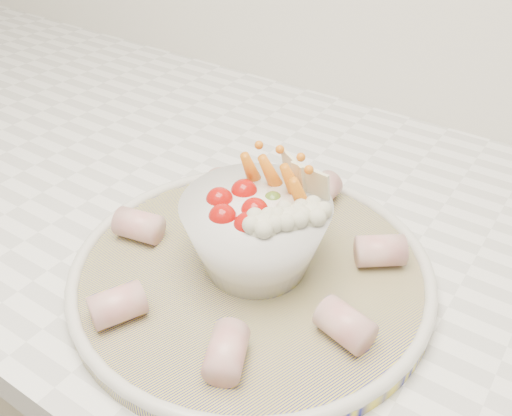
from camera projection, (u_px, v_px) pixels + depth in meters
The scene contains 3 objects.
serving_platter at pixel (252, 271), 0.54m from camera, with size 0.43×0.43×0.02m.
veggie_bowl at pixel (258, 231), 0.52m from camera, with size 0.14×0.14×0.11m.
cured_meat_rolls at pixel (251, 255), 0.53m from camera, with size 0.28×0.29×0.03m.
Camera 1 is at (0.17, 1.02, 1.30)m, focal length 40.00 mm.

